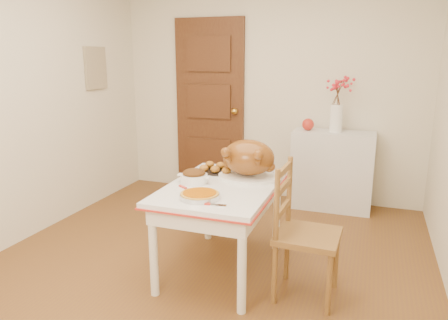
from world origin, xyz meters
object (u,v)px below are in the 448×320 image
at_px(turkey_platter, 248,160).
at_px(chair_oak, 308,233).
at_px(kitchen_table, 222,228).
at_px(sideboard, 332,170).
at_px(pumpkin_pie, 200,194).

bearing_deg(turkey_platter, chair_oak, -45.83).
xyz_separation_m(kitchen_table, chair_oak, (0.67, -0.15, 0.12)).
relative_size(sideboard, kitchen_table, 0.73).
relative_size(chair_oak, turkey_platter, 1.96).
height_order(sideboard, kitchen_table, sideboard).
relative_size(kitchen_table, turkey_platter, 2.41).
bearing_deg(chair_oak, turkey_platter, 56.17).
height_order(kitchen_table, turkey_platter, turkey_platter).
relative_size(kitchen_table, chair_oak, 1.23).
relative_size(turkey_platter, pumpkin_pie, 1.77).
xyz_separation_m(kitchen_table, pumpkin_pie, (-0.04, -0.34, 0.37)).
relative_size(chair_oak, pumpkin_pie, 3.47).
xyz_separation_m(chair_oak, turkey_platter, (-0.54, 0.39, 0.37)).
relative_size(sideboard, pumpkin_pie, 3.13).
bearing_deg(pumpkin_pie, sideboard, 71.35).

